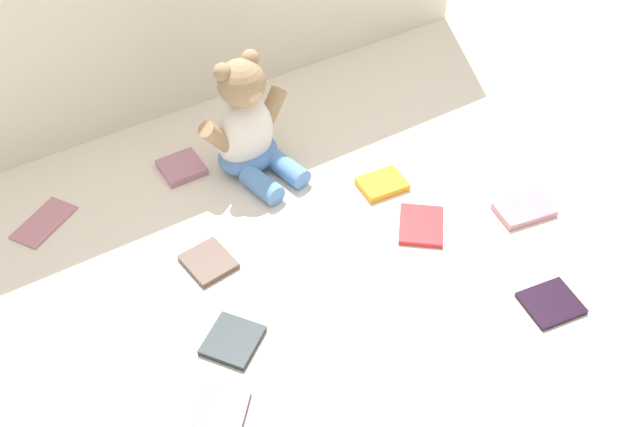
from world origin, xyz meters
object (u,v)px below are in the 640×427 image
object	(u,v)px
book_case_5	(44,222)
book_case_3	(233,341)
book_case_4	(382,184)
book_case_8	(421,225)
teddy_bear	(247,129)
book_case_0	(551,303)
book_case_2	(182,167)
book_case_7	(524,210)
book_case_1	(209,262)
book_case_6	(221,416)

from	to	relation	value
book_case_5	book_case_3	bearing A→B (deg)	170.68
book_case_4	book_case_8	size ratio (longest dim) A/B	0.89
teddy_bear	book_case_4	xyz separation A→B (m)	(0.22, -0.22, -0.10)
book_case_0	book_case_3	xyz separation A→B (m)	(-0.56, 0.24, 0.00)
book_case_0	teddy_bear	bearing A→B (deg)	33.19
book_case_0	book_case_5	distance (m)	1.05
book_case_0	book_case_2	distance (m)	0.85
teddy_bear	book_case_2	xyz separation A→B (m)	(-0.14, 0.07, -0.10)
book_case_3	book_case_7	bearing A→B (deg)	-38.73
teddy_bear	book_case_0	size ratio (longest dim) A/B	2.76
book_case_3	book_case_7	world-z (taller)	book_case_7
book_case_3	teddy_bear	bearing A→B (deg)	22.20
teddy_bear	book_case_1	distance (m)	0.32
book_case_1	book_case_5	xyz separation A→B (m)	(-0.25, 0.29, -0.00)
book_case_5	book_case_0	bearing A→B (deg)	-165.89
book_case_4	book_case_6	size ratio (longest dim) A/B	0.97
book_case_6	book_case_7	bearing A→B (deg)	-131.55
book_case_6	book_case_3	bearing A→B (deg)	-82.96
book_case_0	book_case_6	size ratio (longest dim) A/B	0.99
book_case_1	book_case_3	size ratio (longest dim) A/B	1.00
book_case_3	book_case_4	xyz separation A→B (m)	(0.47, 0.20, 0.00)
book_case_6	book_case_8	bearing A→B (deg)	-120.95
book_case_3	book_case_4	distance (m)	0.51
book_case_3	book_case_6	size ratio (longest dim) A/B	0.94
book_case_8	book_case_2	bearing A→B (deg)	-11.74
book_case_1	book_case_7	world-z (taller)	book_case_7
book_case_2	book_case_7	xyz separation A→B (m)	(0.57, -0.51, -0.00)
book_case_2	book_case_7	distance (m)	0.77
book_case_3	book_case_5	xyz separation A→B (m)	(-0.21, 0.48, -0.00)
book_case_5	book_case_7	size ratio (longest dim) A/B	1.13
book_case_2	book_case_6	xyz separation A→B (m)	(-0.20, -0.61, -0.00)
book_case_8	book_case_6	bearing A→B (deg)	56.43
book_case_0	book_case_6	distance (m)	0.66
book_case_3	book_case_0	bearing A→B (deg)	-59.82
book_case_0	book_case_1	bearing A→B (deg)	58.05
book_case_0	book_case_1	size ratio (longest dim) A/B	1.06
teddy_bear	book_case_0	xyz separation A→B (m)	(0.30, -0.66, -0.10)
book_case_5	book_case_8	xyz separation A→B (m)	(0.68, -0.43, 0.00)
book_case_2	book_case_3	distance (m)	0.50
book_case_0	book_case_8	distance (m)	0.31
book_case_4	book_case_1	bearing A→B (deg)	95.87
book_case_2	book_case_4	world-z (taller)	same
book_case_7	book_case_8	bearing A→B (deg)	-100.61
book_case_1	book_case_2	size ratio (longest dim) A/B	1.06
book_case_1	book_case_5	bearing A→B (deg)	-56.16
book_case_3	book_case_5	world-z (taller)	book_case_3
book_case_4	book_case_5	xyz separation A→B (m)	(-0.68, 0.28, -0.00)
book_case_3	book_case_5	bearing A→B (deg)	76.69
book_case_3	book_case_8	bearing A→B (deg)	-29.99
book_case_5	book_case_4	bearing A→B (deg)	-145.07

